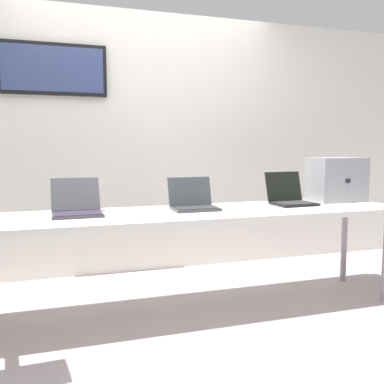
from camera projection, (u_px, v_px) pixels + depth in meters
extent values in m
cube|color=#A69A9C|center=(173.00, 316.00, 3.04)|extent=(8.00, 8.00, 0.04)
cube|color=silver|center=(142.00, 144.00, 3.97)|extent=(8.00, 0.06, 2.43)
cube|color=black|center=(53.00, 69.00, 3.62)|extent=(0.90, 0.05, 0.44)
cube|color=navy|center=(53.00, 69.00, 3.61)|extent=(0.84, 0.02, 0.38)
cube|color=silver|center=(173.00, 215.00, 2.96)|extent=(3.48, 0.70, 0.04)
cylinder|color=gray|center=(344.00, 243.00, 3.73)|extent=(0.05, 0.05, 0.70)
cube|color=gray|center=(336.00, 179.00, 3.54)|extent=(0.43, 0.29, 0.37)
cube|color=black|center=(348.00, 181.00, 3.40)|extent=(0.04, 0.01, 0.03)
cube|color=#3A3A41|center=(78.00, 215.00, 2.79)|extent=(0.33, 0.26, 0.02)
cube|color=#2F2738|center=(78.00, 213.00, 2.78)|extent=(0.30, 0.20, 0.00)
cube|color=#3A3A41|center=(75.00, 194.00, 2.95)|extent=(0.33, 0.13, 0.22)
cube|color=#205C35|center=(75.00, 194.00, 2.95)|extent=(0.30, 0.11, 0.19)
cube|color=#363C41|center=(195.00, 209.00, 3.04)|extent=(0.33, 0.22, 0.02)
cube|color=#2C2B2D|center=(196.00, 207.00, 3.03)|extent=(0.31, 0.17, 0.00)
cube|color=#363C41|center=(190.00, 191.00, 3.16)|extent=(0.33, 0.07, 0.21)
cube|color=navy|center=(189.00, 191.00, 3.17)|extent=(0.30, 0.06, 0.18)
cube|color=black|center=(294.00, 204.00, 3.31)|extent=(0.33, 0.26, 0.02)
cube|color=#2C2D2F|center=(295.00, 203.00, 3.30)|extent=(0.30, 0.21, 0.00)
cube|color=black|center=(283.00, 186.00, 3.44)|extent=(0.32, 0.09, 0.23)
cube|color=#26642E|center=(283.00, 186.00, 3.44)|extent=(0.29, 0.08, 0.21)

